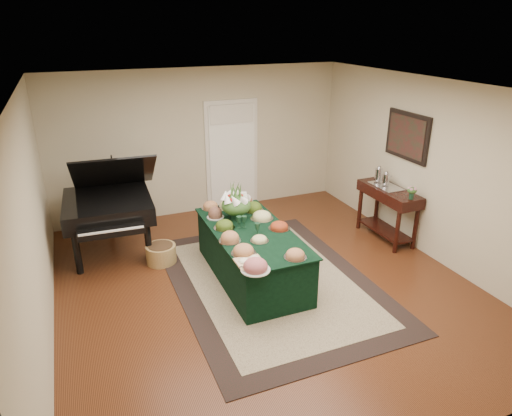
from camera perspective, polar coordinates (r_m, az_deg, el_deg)
name	(u,v)px	position (r m, az deg, el deg)	size (l,w,h in m)	color
ground	(264,284)	(6.53, 1.02, -9.50)	(6.00, 6.00, 0.00)	black
area_rug	(272,282)	(6.57, 1.99, -9.20)	(2.65, 3.71, 0.01)	black
kitchen_doorway	(232,156)	(8.87, -3.02, 6.47)	(1.05, 0.07, 2.10)	silver
buffet_table	(252,254)	(6.51, -0.56, -5.80)	(1.05, 2.19, 0.74)	black
food_platters	(245,226)	(6.38, -1.41, -2.24)	(1.07, 2.36, 0.13)	beige
cutting_board	(250,260)	(5.53, -0.81, -6.53)	(0.33, 0.33, 0.10)	tan
green_goblets	(247,224)	(6.33, -1.17, -2.03)	(0.23, 0.38, 0.18)	#13301F
floral_centerpiece	(236,202)	(6.64, -2.50, 0.79)	(0.45, 0.45, 0.45)	#13301F
grand_piano	(109,205)	(7.40, -17.94, 0.31)	(1.48, 1.64, 1.63)	black
wicker_basket	(161,254)	(7.15, -11.77, -5.65)	(0.45, 0.45, 0.28)	olive
mahogany_sideboard	(388,200)	(7.87, 16.22, 0.95)	(0.45, 1.21, 0.90)	black
tea_service	(383,178)	(7.91, 15.57, 3.62)	(0.34, 0.58, 0.30)	silver
pink_bouquet	(412,191)	(7.39, 18.92, 2.05)	(0.16, 0.16, 0.21)	#13301F
wall_painting	(407,136)	(7.70, 18.38, 8.52)	(0.05, 0.95, 0.75)	black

